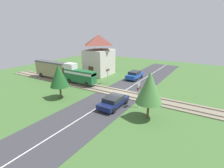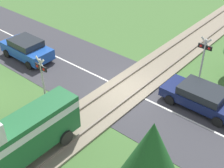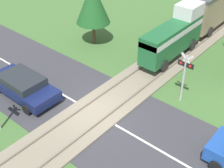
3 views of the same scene
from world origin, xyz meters
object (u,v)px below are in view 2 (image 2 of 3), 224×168
at_px(crossing_signal_west_approach, 204,53).
at_px(crossing_signal_east_approach, 42,74).
at_px(car_far_side, 27,49).
at_px(car_near_crossing, 202,97).

bearing_deg(crossing_signal_west_approach, crossing_signal_east_approach, 54.06).
bearing_deg(crossing_signal_east_approach, car_far_side, -26.91).
relative_size(car_near_crossing, crossing_signal_east_approach, 1.49).
height_order(car_near_crossing, crossing_signal_west_approach, crossing_signal_west_approach).
bearing_deg(crossing_signal_east_approach, car_near_crossing, -142.69).
xyz_separation_m(car_near_crossing, crossing_signal_west_approach, (1.34, -2.53, 1.23)).
xyz_separation_m(car_near_crossing, car_far_side, (12.09, 2.88, 0.07)).
height_order(crossing_signal_west_approach, crossing_signal_east_approach, same).
relative_size(car_near_crossing, crossing_signal_west_approach, 1.49).
distance_m(crossing_signal_west_approach, crossing_signal_east_approach, 9.81).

